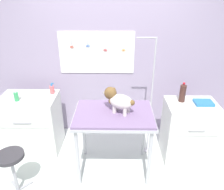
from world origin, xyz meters
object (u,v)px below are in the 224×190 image
Objects in this scene: grooming_table at (114,119)px; dog at (118,100)px; shampoo_bottle at (16,96)px; soda_bottle at (183,93)px; cabinet_right at (188,131)px; counter_left at (32,123)px; stool at (11,162)px; grooming_arm at (150,104)px.

grooming_table is 2.41× the size of dog.
shampoo_bottle is 2.25m from soda_bottle.
soda_bottle reaches higher than cabinet_right.
counter_left is 0.85m from stool.
grooming_table is 1.73× the size of stool.
grooming_arm reaches higher than dog.
soda_bottle is (2.15, -0.08, 0.56)m from counter_left.
cabinet_right is 0.58m from soda_bottle.
soda_bottle is at bearing -1.99° from grooming_arm.
grooming_arm is at bearing 37.27° from dog.
grooming_table is at bearing 19.44° from stool.
shampoo_bottle reaches higher than cabinet_right.
counter_left reaches higher than stool.
grooming_arm reaches higher than stool.
grooming_table reaches higher than counter_left.
dog is 0.94m from soda_bottle.
grooming_arm reaches higher than cabinet_right.
dog is 1.21m from cabinet_right.
dog is 0.47× the size of counter_left.
stool is at bearing -86.44° from counter_left.
dog is at bearing 19.64° from stool.
counter_left is at bearing 177.90° from grooming_arm.
shampoo_bottle reaches higher than stool.
cabinet_right is at bearing -3.95° from counter_left.
grooming_table is 1.15m from cabinet_right.
cabinet_right is (1.06, 0.27, -0.36)m from grooming_table.
dog reaches higher than grooming_table.
shampoo_bottle is (-1.33, 0.33, 0.14)m from grooming_table.
counter_left is 1.53× the size of stool.
counter_left is (-1.23, 0.43, -0.36)m from grooming_table.
soda_bottle is (2.10, 0.77, 0.53)m from stool.
shampoo_bottle is at bearing 101.59° from stool.
cabinet_right reaches higher than stool.
shampoo_bottle is (-1.38, 0.30, -0.11)m from dog.
grooming_arm is at bearing 25.01° from stool.
shampoo_bottle is at bearing 178.73° from cabinet_right.
soda_bottle is at bearing 0.68° from shampoo_bottle.
stool is 3.34× the size of shampoo_bottle.
grooming_arm is 0.46m from soda_bottle.
grooming_arm is 1.83m from shampoo_bottle.
stool is (0.05, -0.85, 0.02)m from counter_left.
dog is 1.41m from shampoo_bottle.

